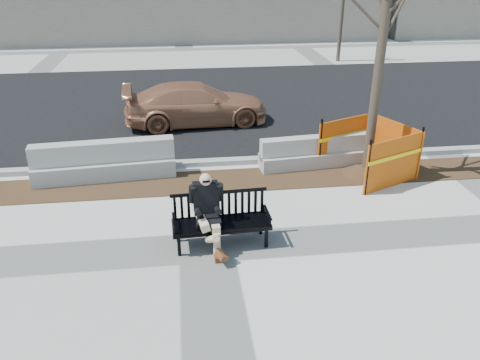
{
  "coord_description": "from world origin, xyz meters",
  "views": [
    {
      "loc": [
        -0.29,
        -7.04,
        4.66
      ],
      "look_at": [
        0.68,
        0.67,
        0.94
      ],
      "focal_mm": 35.98,
      "sensor_mm": 36.0,
      "label": 1
    }
  ],
  "objects_px": {
    "bench": "(222,244)",
    "sedan": "(197,123)",
    "tree_fence": "(366,174)",
    "seated_man": "(208,244)",
    "jersey_barrier_left": "(107,178)",
    "jersey_barrier_right": "(314,166)"
  },
  "relations": [
    {
      "from": "jersey_barrier_left",
      "to": "sedan",
      "type": "bearing_deg",
      "value": 53.7
    },
    {
      "from": "sedan",
      "to": "jersey_barrier_right",
      "type": "relative_size",
      "value": 1.57
    },
    {
      "from": "sedan",
      "to": "bench",
      "type": "bearing_deg",
      "value": 176.04
    },
    {
      "from": "tree_fence",
      "to": "jersey_barrier_left",
      "type": "height_order",
      "value": "tree_fence"
    },
    {
      "from": "seated_man",
      "to": "jersey_barrier_left",
      "type": "bearing_deg",
      "value": 122.69
    },
    {
      "from": "jersey_barrier_left",
      "to": "jersey_barrier_right",
      "type": "bearing_deg",
      "value": -3.55
    },
    {
      "from": "tree_fence",
      "to": "jersey_barrier_left",
      "type": "relative_size",
      "value": 1.98
    },
    {
      "from": "tree_fence",
      "to": "sedan",
      "type": "height_order",
      "value": "tree_fence"
    },
    {
      "from": "seated_man",
      "to": "tree_fence",
      "type": "relative_size",
      "value": 0.21
    },
    {
      "from": "tree_fence",
      "to": "sedan",
      "type": "bearing_deg",
      "value": 132.43
    },
    {
      "from": "seated_man",
      "to": "jersey_barrier_right",
      "type": "height_order",
      "value": "seated_man"
    },
    {
      "from": "tree_fence",
      "to": "jersey_barrier_left",
      "type": "bearing_deg",
      "value": 175.13
    },
    {
      "from": "bench",
      "to": "tree_fence",
      "type": "bearing_deg",
      "value": 32.5
    },
    {
      "from": "seated_man",
      "to": "jersey_barrier_left",
      "type": "xyz_separation_m",
      "value": [
        -2.11,
        2.98,
        0.0
      ]
    },
    {
      "from": "bench",
      "to": "tree_fence",
      "type": "height_order",
      "value": "tree_fence"
    },
    {
      "from": "seated_man",
      "to": "sedan",
      "type": "height_order",
      "value": "seated_man"
    },
    {
      "from": "bench",
      "to": "sedan",
      "type": "height_order",
      "value": "sedan"
    },
    {
      "from": "bench",
      "to": "seated_man",
      "type": "xyz_separation_m",
      "value": [
        -0.23,
        0.04,
        0.0
      ]
    },
    {
      "from": "jersey_barrier_left",
      "to": "jersey_barrier_right",
      "type": "xyz_separation_m",
      "value": [
        4.84,
        0.08,
        0.0
      ]
    },
    {
      "from": "jersey_barrier_right",
      "to": "jersey_barrier_left",
      "type": "bearing_deg",
      "value": 175.5
    },
    {
      "from": "seated_man",
      "to": "sedan",
      "type": "xyz_separation_m",
      "value": [
        0.09,
        6.53,
        0.0
      ]
    },
    {
      "from": "bench",
      "to": "jersey_barrier_left",
      "type": "height_order",
      "value": "bench"
    }
  ]
}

